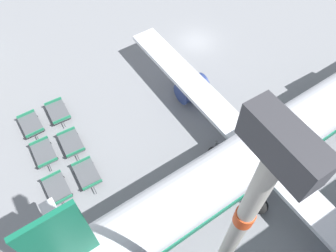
{
  "coord_description": "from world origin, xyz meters",
  "views": [
    {
      "loc": [
        24.52,
        -19.53,
        26.19
      ],
      "look_at": [
        9.4,
        -9.98,
        1.01
      ],
      "focal_mm": 35.0,
      "sensor_mm": 36.0,
      "label": 1
    }
  ],
  "objects_px": {
    "baggage_dolly_row_near_col_b": "(44,153)",
    "baggage_dolly_row_mid_a_col_c": "(87,174)",
    "baggage_dolly_row_near_col_a": "(31,125)",
    "baggage_dolly_row_near_col_c": "(57,189)",
    "baggage_dolly_row_mid_a_col_b": "(71,143)",
    "airplane": "(270,144)",
    "baggage_dolly_row_mid_a_col_a": "(58,112)"
  },
  "relations": [
    {
      "from": "baggage_dolly_row_mid_a_col_c",
      "to": "baggage_dolly_row_near_col_b",
      "type": "bearing_deg",
      "value": -149.0
    },
    {
      "from": "baggage_dolly_row_near_col_a",
      "to": "baggage_dolly_row_near_col_c",
      "type": "height_order",
      "value": "same"
    },
    {
      "from": "baggage_dolly_row_near_col_b",
      "to": "baggage_dolly_row_near_col_c",
      "type": "distance_m",
      "value": 4.01
    },
    {
      "from": "baggage_dolly_row_near_col_a",
      "to": "baggage_dolly_row_mid_a_col_c",
      "type": "relative_size",
      "value": 1.0
    },
    {
      "from": "airplane",
      "to": "baggage_dolly_row_mid_a_col_c",
      "type": "height_order",
      "value": "airplane"
    },
    {
      "from": "baggage_dolly_row_mid_a_col_b",
      "to": "baggage_dolly_row_near_col_c",
      "type": "bearing_deg",
      "value": -37.31
    },
    {
      "from": "baggage_dolly_row_near_col_b",
      "to": "baggage_dolly_row_mid_a_col_a",
      "type": "bearing_deg",
      "value": 143.37
    },
    {
      "from": "baggage_dolly_row_mid_a_col_a",
      "to": "baggage_dolly_row_mid_a_col_c",
      "type": "distance_m",
      "value": 7.89
    },
    {
      "from": "baggage_dolly_row_near_col_b",
      "to": "baggage_dolly_row_mid_a_col_c",
      "type": "bearing_deg",
      "value": 31.0
    },
    {
      "from": "airplane",
      "to": "baggage_dolly_row_near_col_b",
      "type": "bearing_deg",
      "value": -124.9
    },
    {
      "from": "baggage_dolly_row_mid_a_col_a",
      "to": "baggage_dolly_row_mid_a_col_c",
      "type": "bearing_deg",
      "value": -2.84
    },
    {
      "from": "baggage_dolly_row_near_col_a",
      "to": "baggage_dolly_row_near_col_b",
      "type": "xyz_separation_m",
      "value": [
        3.71,
        -0.05,
        0.0
      ]
    },
    {
      "from": "baggage_dolly_row_near_col_c",
      "to": "baggage_dolly_row_mid_a_col_a",
      "type": "xyz_separation_m",
      "value": [
        -7.82,
        3.1,
        0.0
      ]
    },
    {
      "from": "baggage_dolly_row_near_col_b",
      "to": "baggage_dolly_row_mid_a_col_b",
      "type": "distance_m",
      "value": 2.55
    },
    {
      "from": "airplane",
      "to": "baggage_dolly_row_near_col_c",
      "type": "distance_m",
      "value": 18.25
    },
    {
      "from": "baggage_dolly_row_near_col_c",
      "to": "baggage_dolly_row_mid_a_col_a",
      "type": "height_order",
      "value": "same"
    },
    {
      "from": "baggage_dolly_row_near_col_b",
      "to": "baggage_dolly_row_mid_a_col_b",
      "type": "xyz_separation_m",
      "value": [
        0.33,
        2.53,
        0.0
      ]
    },
    {
      "from": "baggage_dolly_row_near_col_c",
      "to": "baggage_dolly_row_mid_a_col_b",
      "type": "bearing_deg",
      "value": 142.69
    },
    {
      "from": "airplane",
      "to": "baggage_dolly_row_mid_a_col_b",
      "type": "height_order",
      "value": "airplane"
    },
    {
      "from": "baggage_dolly_row_near_col_b",
      "to": "baggage_dolly_row_near_col_c",
      "type": "height_order",
      "value": "same"
    },
    {
      "from": "baggage_dolly_row_near_col_c",
      "to": "baggage_dolly_row_mid_a_col_a",
      "type": "relative_size",
      "value": 0.99
    },
    {
      "from": "baggage_dolly_row_near_col_a",
      "to": "baggage_dolly_row_near_col_c",
      "type": "distance_m",
      "value": 7.72
    },
    {
      "from": "baggage_dolly_row_near_col_b",
      "to": "baggage_dolly_row_mid_a_col_c",
      "type": "height_order",
      "value": "same"
    },
    {
      "from": "baggage_dolly_row_near_col_a",
      "to": "baggage_dolly_row_mid_a_col_a",
      "type": "distance_m",
      "value": 2.79
    },
    {
      "from": "baggage_dolly_row_mid_a_col_c",
      "to": "baggage_dolly_row_mid_a_col_b",
      "type": "bearing_deg",
      "value": 178.7
    },
    {
      "from": "baggage_dolly_row_near_col_a",
      "to": "baggage_dolly_row_mid_a_col_b",
      "type": "bearing_deg",
      "value": 31.54
    },
    {
      "from": "airplane",
      "to": "baggage_dolly_row_mid_a_col_a",
      "type": "xyz_separation_m",
      "value": [
        -15.11,
        -13.35,
        -3.02
      ]
    },
    {
      "from": "baggage_dolly_row_near_col_a",
      "to": "baggage_dolly_row_mid_a_col_b",
      "type": "distance_m",
      "value": 4.75
    },
    {
      "from": "airplane",
      "to": "baggage_dolly_row_mid_a_col_a",
      "type": "distance_m",
      "value": 20.38
    },
    {
      "from": "baggage_dolly_row_near_col_b",
      "to": "baggage_dolly_row_mid_a_col_a",
      "type": "xyz_separation_m",
      "value": [
        -3.81,
        2.84,
        0.0
      ]
    },
    {
      "from": "baggage_dolly_row_mid_a_col_a",
      "to": "baggage_dolly_row_near_col_c",
      "type": "bearing_deg",
      "value": -21.65
    },
    {
      "from": "baggage_dolly_row_mid_a_col_a",
      "to": "baggage_dolly_row_near_col_a",
      "type": "bearing_deg",
      "value": -87.89
    }
  ]
}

